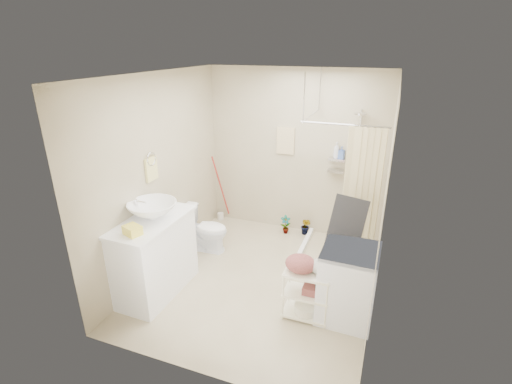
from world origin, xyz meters
TOP-DOWN VIEW (x-y plane):
  - floor at (0.00, 0.00)m, footprint 3.20×3.20m
  - ceiling at (0.00, 0.00)m, footprint 2.80×3.20m
  - wall_back at (0.00, 1.60)m, footprint 2.80×0.04m
  - wall_front at (0.00, -1.60)m, footprint 2.80×0.04m
  - wall_left at (-1.40, 0.00)m, footprint 0.04×3.20m
  - wall_right at (1.40, 0.00)m, footprint 0.04×3.20m
  - vanity at (-1.16, -0.65)m, footprint 0.66×1.14m
  - sink at (-1.14, -0.59)m, footprint 0.72×0.72m
  - counter_basket at (-1.10, -1.02)m, footprint 0.22×0.20m
  - floor_basket at (-1.07, -0.99)m, footprint 0.33×0.28m
  - toilet at (-1.04, 0.48)m, footprint 0.69×0.42m
  - mop at (-1.28, 1.49)m, footprint 0.12×0.12m
  - potted_plant_a at (-0.05, 1.37)m, footprint 0.20×0.17m
  - potted_plant_b at (0.27, 1.45)m, footprint 0.20×0.19m
  - hanging_towel at (-0.15, 1.58)m, footprint 0.28×0.03m
  - towel_ring at (-1.38, -0.20)m, footprint 0.04×0.22m
  - tp_holder at (-1.36, 0.05)m, footprint 0.08×0.12m
  - shower at (0.85, 1.05)m, footprint 1.10×1.10m
  - shampoo_bottle_a at (0.65, 1.54)m, footprint 0.10×0.10m
  - shampoo_bottle_b at (0.73, 1.53)m, footprint 0.10×0.10m
  - washing_machine at (1.14, -0.30)m, footprint 0.61×0.63m
  - laundry_rack at (0.72, -0.47)m, footprint 0.52×0.30m
  - ironing_board at (1.00, -0.06)m, footprint 0.39×0.13m

SIDE VIEW (x-z plane):
  - floor at x=0.00m, z-range 0.00..0.00m
  - floor_basket at x=-1.07m, z-range 0.00..0.15m
  - potted_plant_b at x=0.27m, z-range 0.00..0.30m
  - potted_plant_a at x=-0.05m, z-range 0.00..0.31m
  - toilet at x=-1.04m, z-range 0.00..0.68m
  - laundry_rack at x=0.72m, z-range 0.00..0.71m
  - washing_machine at x=1.14m, z-range 0.00..0.87m
  - vanity at x=-1.16m, z-range 0.00..0.99m
  - mop at x=-1.28m, z-range 0.00..1.17m
  - ironing_board at x=1.00m, z-range 0.00..1.35m
  - tp_holder at x=-1.36m, z-range 0.65..0.79m
  - counter_basket at x=-1.10m, z-range 0.99..1.09m
  - shower at x=0.85m, z-range 0.00..2.10m
  - sink at x=-1.14m, z-range 0.99..1.19m
  - wall_back at x=0.00m, z-range 0.00..2.60m
  - wall_front at x=0.00m, z-range 0.00..2.60m
  - wall_left at x=-1.40m, z-range 0.00..2.60m
  - wall_right at x=1.40m, z-range 0.00..2.60m
  - shampoo_bottle_b at x=0.73m, z-range 1.32..1.50m
  - shampoo_bottle_a at x=0.65m, z-range 1.32..1.55m
  - towel_ring at x=-1.38m, z-range 1.30..1.64m
  - hanging_towel at x=-0.15m, z-range 1.29..1.71m
  - ceiling at x=0.00m, z-range 2.58..2.62m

